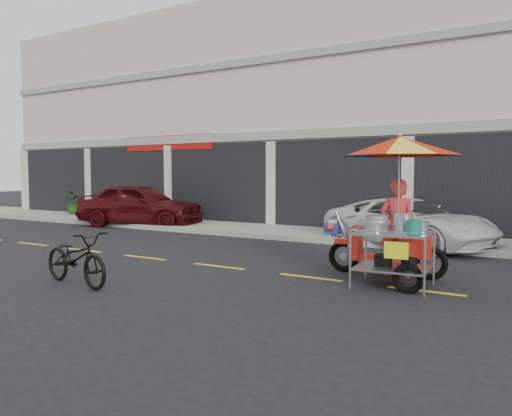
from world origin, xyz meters
The scene contains 9 objects.
ground centered at (0.00, 0.00, 0.00)m, with size 90.00×90.00×0.00m, color black.
sidewalk centered at (0.00, 5.50, 0.07)m, with size 45.00×3.00×0.15m, color gray.
centerline centered at (0.00, 0.00, 0.00)m, with size 42.00×0.10×0.01m, color gold.
maroon_sedan centered at (-8.75, 4.70, 0.75)m, with size 1.77×4.40×1.50m, color #3E080B.
white_pickup centered at (0.51, 4.70, 0.61)m, with size 2.03×4.40×1.22m, color silver.
plant_tall centered at (-13.48, 5.71, 0.64)m, with size 0.88×0.76×0.98m, color #174410.
plant_short centered at (-11.65, 5.26, 0.59)m, with size 0.49×0.49×0.88m, color #174410.
near_bicycle centered at (-3.06, -2.57, 0.45)m, with size 0.60×1.72×0.90m, color black.
food_vendor_rig centered at (1.40, 0.40, 1.58)m, with size 2.58×2.04×2.51m.
Camera 1 is at (3.75, -7.97, 1.85)m, focal length 35.00 mm.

